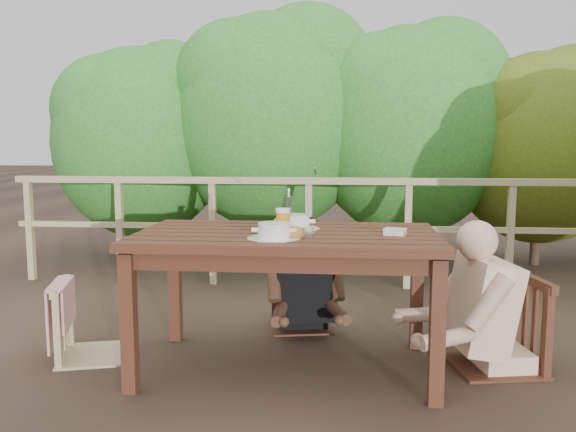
# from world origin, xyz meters

# --- Properties ---
(ground) EXTENTS (60.00, 60.00, 0.00)m
(ground) POSITION_xyz_m (0.00, 0.00, 0.00)
(ground) COLOR #463226
(ground) RESTS_ON ground
(table) EXTENTS (1.72, 0.97, 0.80)m
(table) POSITION_xyz_m (0.00, 0.00, 0.40)
(table) COLOR #412014
(table) RESTS_ON ground
(chair_left) EXTENTS (0.56, 0.56, 0.90)m
(chair_left) POSITION_xyz_m (-1.21, 0.08, 0.45)
(chair_left) COLOR tan
(chair_left) RESTS_ON ground
(chair_far) EXTENTS (0.49, 0.49, 0.85)m
(chair_far) POSITION_xyz_m (0.02, 0.77, 0.42)
(chair_far) COLOR #412014
(chair_far) RESTS_ON ground
(chair_right) EXTENTS (0.60, 0.60, 1.02)m
(chair_right) POSITION_xyz_m (1.22, 0.15, 0.51)
(chair_right) COLOR #412014
(chair_right) RESTS_ON ground
(woman) EXTENTS (0.62, 0.71, 1.26)m
(woman) POSITION_xyz_m (0.02, 0.79, 0.63)
(woman) COLOR black
(woman) RESTS_ON ground
(diner_right) EXTENTS (0.81, 0.71, 1.44)m
(diner_right) POSITION_xyz_m (1.25, 0.15, 0.72)
(diner_right) COLOR beige
(diner_right) RESTS_ON ground
(railing) EXTENTS (5.60, 0.10, 1.01)m
(railing) POSITION_xyz_m (0.00, 2.00, 0.51)
(railing) COLOR tan
(railing) RESTS_ON ground
(hedge_row) EXTENTS (6.60, 1.60, 3.80)m
(hedge_row) POSITION_xyz_m (0.40, 3.20, 1.90)
(hedge_row) COLOR #307327
(hedge_row) RESTS_ON ground
(soup_near) EXTENTS (0.29, 0.29, 0.10)m
(soup_near) POSITION_xyz_m (-0.05, -0.21, 0.85)
(soup_near) COLOR silver
(soup_near) RESTS_ON table
(soup_far) EXTENTS (0.30, 0.30, 0.10)m
(soup_far) POSITION_xyz_m (0.03, 0.16, 0.85)
(soup_far) COLOR white
(soup_far) RESTS_ON table
(bread_roll) EXTENTS (0.13, 0.10, 0.08)m
(bread_roll) POSITION_xyz_m (0.06, -0.18, 0.83)
(bread_roll) COLOR #AF743B
(bread_roll) RESTS_ON table
(beer_glass) EXTENTS (0.08, 0.08, 0.16)m
(beer_glass) POSITION_xyz_m (-0.02, -0.06, 0.88)
(beer_glass) COLOR gold
(beer_glass) RESTS_ON table
(bottle) EXTENTS (0.06, 0.06, 0.26)m
(bottle) POSITION_xyz_m (-0.00, 0.12, 0.93)
(bottle) COLOR white
(bottle) RESTS_ON table
(tumbler) EXTENTS (0.06, 0.06, 0.07)m
(tumbler) POSITION_xyz_m (0.13, -0.21, 0.83)
(tumbler) COLOR silver
(tumbler) RESTS_ON table
(butter_tub) EXTENTS (0.14, 0.12, 0.05)m
(butter_tub) POSITION_xyz_m (0.61, -0.04, 0.82)
(butter_tub) COLOR white
(butter_tub) RESTS_ON table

